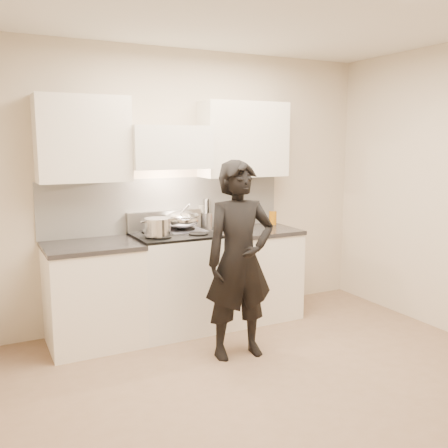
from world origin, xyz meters
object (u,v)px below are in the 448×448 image
(counter_right, at_px, (250,273))
(utensil_crock, at_px, (207,220))
(stove, at_px, (175,282))
(person, at_px, (240,260))
(wok, at_px, (182,219))

(counter_right, distance_m, utensil_crock, 0.71)
(stove, height_order, counter_right, stove)
(stove, relative_size, utensil_crock, 3.12)
(stove, distance_m, counter_right, 0.83)
(utensil_crock, bearing_deg, person, -99.98)
(stove, xyz_separation_m, person, (0.27, -0.80, 0.35))
(wok, xyz_separation_m, utensil_crock, (0.31, 0.10, -0.04))
(person, bearing_deg, utensil_crock, 84.81)
(wok, xyz_separation_m, person, (0.13, -0.95, -0.22))
(utensil_crock, bearing_deg, counter_right, -32.81)
(wok, bearing_deg, person, -82.42)
(counter_right, xyz_separation_m, person, (-0.56, -0.80, 0.37))
(wok, height_order, person, person)
(stove, bearing_deg, wok, 46.02)
(counter_right, xyz_separation_m, wok, (-0.69, 0.14, 0.59))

